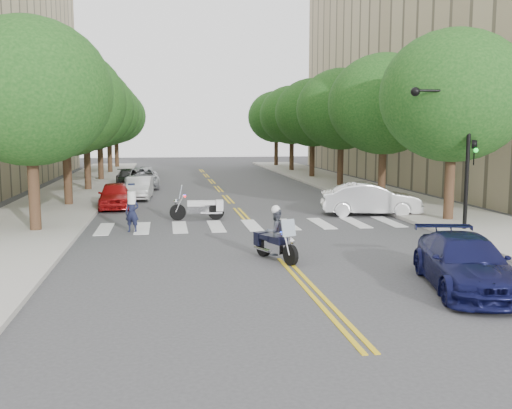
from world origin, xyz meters
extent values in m
plane|color=#38383A|center=(0.00, 0.00, 0.00)|extent=(140.00, 140.00, 0.00)
cube|color=#9E9991|center=(-9.50, 22.00, 0.07)|extent=(5.00, 60.00, 0.15)
cube|color=#9E9991|center=(9.50, 22.00, 0.07)|extent=(5.00, 60.00, 0.15)
cylinder|color=#382316|center=(-8.80, 6.00, 1.66)|extent=(0.44, 0.44, 3.32)
ellipsoid|color=#113D12|center=(-8.80, 6.00, 5.56)|extent=(6.40, 6.40, 5.76)
cylinder|color=#382316|center=(-8.80, 14.00, 1.66)|extent=(0.44, 0.44, 3.32)
ellipsoid|color=#113D12|center=(-8.80, 14.00, 5.56)|extent=(6.40, 6.40, 5.76)
cylinder|color=#382316|center=(-8.80, 22.00, 1.66)|extent=(0.44, 0.44, 3.32)
ellipsoid|color=#113D12|center=(-8.80, 22.00, 5.56)|extent=(6.40, 6.40, 5.76)
cylinder|color=#382316|center=(-8.80, 30.00, 1.66)|extent=(0.44, 0.44, 3.32)
ellipsoid|color=#113D12|center=(-8.80, 30.00, 5.56)|extent=(6.40, 6.40, 5.76)
cylinder|color=#382316|center=(-8.80, 38.00, 1.66)|extent=(0.44, 0.44, 3.32)
ellipsoid|color=#113D12|center=(-8.80, 38.00, 5.56)|extent=(6.40, 6.40, 5.76)
cylinder|color=#382316|center=(-8.80, 46.00, 1.66)|extent=(0.44, 0.44, 3.32)
ellipsoid|color=#113D12|center=(-8.80, 46.00, 5.56)|extent=(6.40, 6.40, 5.76)
cylinder|color=#382316|center=(8.80, 6.00, 1.66)|extent=(0.44, 0.44, 3.32)
ellipsoid|color=#113D12|center=(8.80, 6.00, 5.56)|extent=(6.40, 6.40, 5.76)
cylinder|color=#382316|center=(8.80, 14.00, 1.66)|extent=(0.44, 0.44, 3.32)
ellipsoid|color=#113D12|center=(8.80, 14.00, 5.56)|extent=(6.40, 6.40, 5.76)
cylinder|color=#382316|center=(8.80, 22.00, 1.66)|extent=(0.44, 0.44, 3.32)
ellipsoid|color=#113D12|center=(8.80, 22.00, 5.56)|extent=(6.40, 6.40, 5.76)
cylinder|color=#382316|center=(8.80, 30.00, 1.66)|extent=(0.44, 0.44, 3.32)
ellipsoid|color=#113D12|center=(8.80, 30.00, 5.56)|extent=(6.40, 6.40, 5.76)
cylinder|color=#382316|center=(8.80, 38.00, 1.66)|extent=(0.44, 0.44, 3.32)
ellipsoid|color=#113D12|center=(8.80, 38.00, 5.56)|extent=(6.40, 6.40, 5.76)
cylinder|color=#382316|center=(8.80, 46.00, 1.66)|extent=(0.44, 0.44, 3.32)
ellipsoid|color=#113D12|center=(8.80, 46.00, 5.56)|extent=(6.40, 6.40, 5.76)
cylinder|color=black|center=(8.20, 3.50, 3.00)|extent=(0.16, 0.16, 6.00)
cylinder|color=black|center=(7.00, 3.50, 5.60)|extent=(2.40, 0.10, 0.10)
sphere|color=black|center=(5.90, 3.50, 5.55)|extent=(0.36, 0.36, 0.36)
imported|color=black|center=(8.45, 3.50, 3.20)|extent=(0.16, 0.20, 1.00)
sphere|color=#0CCC26|center=(8.45, 3.35, 3.30)|extent=(0.18, 0.18, 0.18)
cylinder|color=black|center=(0.05, -0.93, 0.32)|extent=(0.38, 0.65, 0.65)
cylinder|color=black|center=(-0.54, 0.46, 0.32)|extent=(0.41, 0.66, 0.65)
cube|color=silver|center=(-0.26, -0.19, 0.43)|extent=(0.61, 0.91, 0.30)
cube|color=black|center=(-0.23, -0.28, 0.66)|extent=(0.58, 0.75, 0.21)
cube|color=black|center=(-0.43, 0.20, 0.68)|extent=(0.55, 0.63, 0.15)
cube|color=black|center=(-0.60, 0.59, 0.57)|extent=(0.50, 0.43, 0.43)
cube|color=#8C99A5|center=(0.00, -0.82, 1.14)|extent=(0.49, 0.32, 0.52)
cube|color=red|center=(0.05, -0.63, 0.97)|extent=(0.12, 0.12, 0.08)
cube|color=#0C26E5|center=(-0.16, -0.72, 0.97)|extent=(0.12, 0.12, 0.08)
imported|color=#474C56|center=(-0.26, -0.19, 0.92)|extent=(0.89, 0.81, 1.50)
sphere|color=silver|center=(-0.26, -0.19, 1.62)|extent=(0.28, 0.28, 0.28)
cylinder|color=black|center=(-3.13, 8.42, 0.37)|extent=(0.75, 0.18, 0.74)
cylinder|color=black|center=(-1.39, 8.37, 0.37)|extent=(0.75, 0.22, 0.74)
cube|color=silver|center=(-2.20, 8.39, 0.49)|extent=(0.99, 0.38, 0.35)
cube|color=silver|center=(-2.31, 8.40, 0.76)|extent=(0.78, 0.42, 0.24)
cube|color=silver|center=(-1.71, 8.38, 0.78)|extent=(0.61, 0.46, 0.17)
cube|color=silver|center=(-1.22, 8.36, 0.65)|extent=(0.34, 0.49, 0.49)
cube|color=#8C99A5|center=(-2.99, 8.42, 1.31)|extent=(0.19, 0.55, 0.60)
cube|color=red|center=(-2.81, 8.28, 1.11)|extent=(0.11, 0.11, 0.09)
cube|color=#0C26E5|center=(-2.80, 8.54, 1.11)|extent=(0.11, 0.11, 0.09)
imported|color=#171A33|center=(-5.01, 5.70, 0.79)|extent=(0.68, 0.56, 1.59)
imported|color=white|center=(6.09, 8.50, 0.78)|extent=(4.95, 2.52, 1.56)
imported|color=#0E103B|center=(3.93, -4.19, 0.69)|extent=(2.92, 5.05, 1.38)
imported|color=#A61112|center=(-6.30, 13.00, 0.69)|extent=(1.87, 4.14, 1.38)
imported|color=silver|center=(-5.20, 16.95, 0.66)|extent=(1.60, 4.05, 1.31)
imported|color=#979A9E|center=(-5.31, 23.50, 0.71)|extent=(2.61, 5.23, 1.42)
imported|color=black|center=(-6.30, 24.50, 0.62)|extent=(2.16, 4.43, 1.24)
imported|color=#95959A|center=(-5.20, 30.11, 0.60)|extent=(1.55, 3.57, 1.20)
camera|label=1|loc=(-3.66, -17.50, 4.09)|focal=40.00mm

